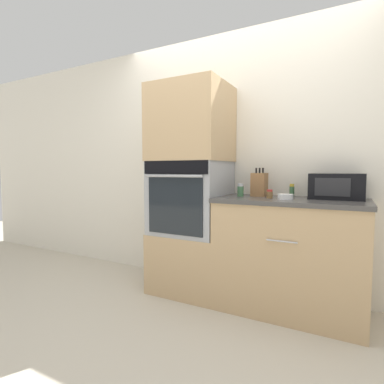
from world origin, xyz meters
The scene contains 12 objects.
ground_plane centered at (0.00, 0.00, 0.00)m, with size 12.00×12.00×0.00m, color beige.
wall_back centered at (0.00, 0.63, 1.25)m, with size 8.00×0.05×2.50m.
oven_cabinet_base centered at (-0.34, 0.30, 0.28)m, with size 0.68×0.60×0.56m.
wall_oven centered at (-0.34, 0.30, 0.90)m, with size 0.66×0.64×0.68m.
oven_cabinet_upper centered at (-0.34, 0.30, 1.59)m, with size 0.68×0.60×0.70m.
counter_unit centered at (0.57, 0.30, 0.47)m, with size 1.16×0.63×0.93m.
microwave centered at (0.90, 0.43, 1.03)m, with size 0.40×0.27×0.20m.
knife_block centered at (0.28, 0.42, 1.03)m, with size 0.12×0.15×0.25m.
bowl centered at (0.55, 0.23, 0.95)m, with size 0.12×0.12×0.04m.
condiment_jar_near centered at (0.41, 0.25, 0.96)m, with size 0.05×0.05×0.07m.
condiment_jar_mid centered at (0.55, 0.52, 0.98)m, with size 0.04×0.04×0.11m.
condiment_jar_far centered at (0.15, 0.31, 0.98)m, with size 0.05×0.05×0.11m.
Camera 1 is at (1.00, -2.20, 1.16)m, focal length 28.00 mm.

